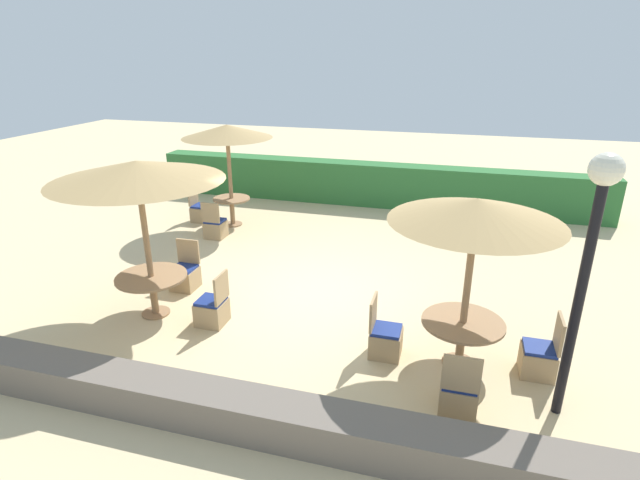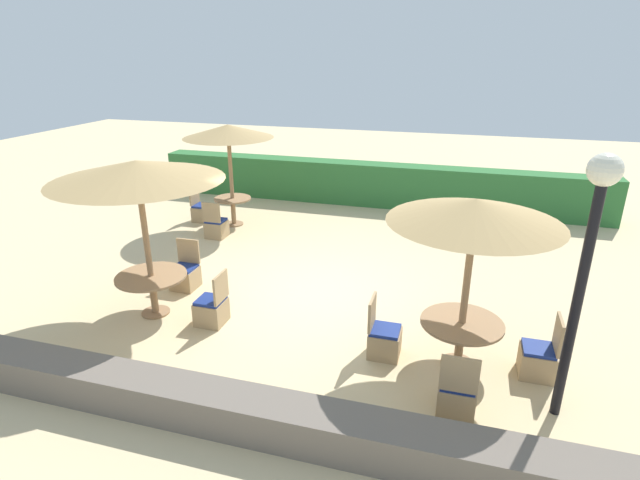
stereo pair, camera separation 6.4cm
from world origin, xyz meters
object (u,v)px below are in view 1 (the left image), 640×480
at_px(patio_chair_front_right_west, 385,339).
at_px(parasol_front_left, 137,172).
at_px(parasol_back_left, 227,132).
at_px(round_table_back_left, 232,205).
at_px(patio_chair_front_left_east, 213,309).
at_px(patio_chair_back_left_south, 215,227).
at_px(parasol_front_right, 476,211).
at_px(patio_chair_front_left_north, 185,275).
at_px(patio_chair_front_right_east, 539,358).
at_px(patio_chair_front_right_south, 458,394).
at_px(round_table_front_right, 462,329).
at_px(patio_chair_back_left_west, 201,212).
at_px(round_table_front_left, 152,283).
at_px(lamp_post, 592,239).

bearing_deg(patio_chair_front_right_west, parasol_front_left, -92.06).
relative_size(parasol_back_left, round_table_back_left, 2.73).
relative_size(patio_chair_front_left_east, patio_chair_back_left_south, 1.00).
xyz_separation_m(patio_chair_front_left_east, parasol_front_right, (3.99, -0.06, 2.08)).
xyz_separation_m(patio_chair_front_left_north, round_table_back_left, (-0.71, 3.63, 0.28)).
distance_m(parasol_front_right, patio_chair_front_right_east, 2.35).
xyz_separation_m(patio_chair_front_right_east, patio_chair_front_right_south, (-1.08, -1.11, 0.00)).
bearing_deg(patio_chair_front_right_west, patio_chair_back_left_south, -128.99).
height_order(patio_chair_front_right_east, patio_chair_back_left_south, same).
height_order(patio_chair_front_right_west, parasol_back_left, parasol_back_left).
distance_m(parasol_front_left, parasol_back_left, 4.73).
relative_size(round_table_front_right, patio_chair_front_right_south, 1.26).
relative_size(patio_chair_front_left_north, patio_chair_back_left_west, 1.00).
bearing_deg(round_table_front_left, round_table_front_right, -0.96).
relative_size(round_table_front_left, round_table_front_right, 1.02).
bearing_deg(patio_chair_back_left_south, patio_chair_front_right_east, -28.39).
height_order(round_table_front_right, patio_chair_front_right_south, patio_chair_front_right_south).
bearing_deg(lamp_post, parasol_back_left, 142.12).
bearing_deg(round_table_front_right, lamp_post, -30.72).
xyz_separation_m(parasol_front_left, patio_chair_front_right_west, (4.03, -0.14, -2.26)).
relative_size(lamp_post, round_table_front_right, 2.84).
xyz_separation_m(round_table_front_right, parasol_back_left, (-5.83, 4.76, 1.83)).
bearing_deg(patio_chair_back_left_south, patio_chair_back_left_west, 132.53).
xyz_separation_m(parasol_front_right, parasol_back_left, (-5.83, 4.76, 0.06)).
distance_m(parasol_front_left, patio_chair_front_right_west, 4.62).
distance_m(patio_chair_front_right_west, round_table_back_left, 6.77).
distance_m(patio_chair_front_left_east, patio_chair_front_right_west, 2.91).
height_order(patio_chair_front_left_north, patio_chair_front_left_east, same).
bearing_deg(round_table_front_left, lamp_post, -7.29).
distance_m(patio_chair_front_left_east, round_table_back_left, 5.05).
bearing_deg(patio_chair_front_left_north, patio_chair_front_right_east, 170.10).
xyz_separation_m(parasol_front_right, patio_chair_back_left_west, (-6.77, 4.80, -2.08)).
height_order(patio_chair_front_right_south, parasol_back_left, parasol_back_left).
bearing_deg(patio_chair_front_right_south, patio_chair_front_left_east, 164.30).
bearing_deg(lamp_post, round_table_front_right, 149.28).
bearing_deg(lamp_post, patio_chair_front_right_south, -164.67).
bearing_deg(patio_chair_front_right_south, patio_chair_front_right_west, 137.42).
bearing_deg(patio_chair_back_left_south, parasol_front_right, -32.95).
bearing_deg(round_table_front_right, round_table_front_left, 179.04).
xyz_separation_m(patio_chair_front_right_west, patio_chair_back_left_west, (-5.68, 4.86, 0.00)).
height_order(patio_chair_front_right_west, patio_chair_front_right_south, same).
distance_m(patio_chair_front_left_north, patio_chair_back_left_south, 2.74).
xyz_separation_m(parasol_front_right, patio_chair_back_left_south, (-5.83, 3.78, -2.08)).
relative_size(patio_chair_front_right_east, patio_chair_front_right_south, 1.00).
distance_m(parasol_front_right, parasol_back_left, 7.53).
xyz_separation_m(patio_chair_front_right_west, round_table_back_left, (-4.74, 4.82, 0.28)).
distance_m(patio_chair_front_right_west, patio_chair_back_left_south, 6.10).
bearing_deg(patio_chair_back_left_south, lamp_post, -32.57).
height_order(lamp_post, round_table_back_left, lamp_post).
bearing_deg(parasol_front_left, round_table_front_left, 0.00).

